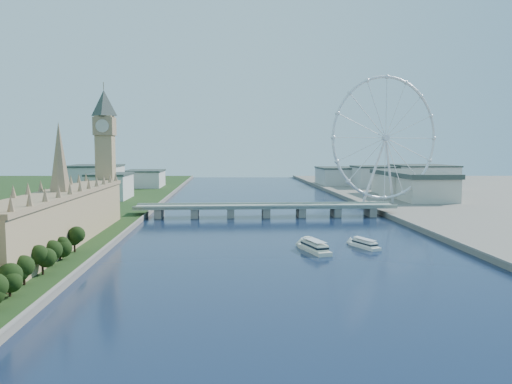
{
  "coord_description": "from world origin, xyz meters",
  "views": [
    {
      "loc": [
        -33.48,
        -119.36,
        57.88
      ],
      "look_at": [
        -13.81,
        210.0,
        28.97
      ],
      "focal_mm": 35.0,
      "sensor_mm": 36.0,
      "label": 1
    }
  ],
  "objects": [
    {
      "name": "ground",
      "position": [
        0.0,
        0.0,
        0.0
      ],
      "size": [
        2000.0,
        2000.0,
        0.0
      ],
      "primitive_type": "plane",
      "color": "#172143",
      "rests_on": "ground"
    },
    {
      "name": "tree_row",
      "position": [
        -113.0,
        58.0,
        9.63
      ],
      "size": [
        8.26,
        184.26,
        21.51
      ],
      "color": "black",
      "rests_on": "ground"
    },
    {
      "name": "parliament_range",
      "position": [
        -128.0,
        170.0,
        18.48
      ],
      "size": [
        24.0,
        200.0,
        70.0
      ],
      "color": "tan",
      "rests_on": "ground"
    },
    {
      "name": "big_ben",
      "position": [
        -128.0,
        278.0,
        66.57
      ],
      "size": [
        20.02,
        20.02,
        110.0
      ],
      "color": "tan",
      "rests_on": "ground"
    },
    {
      "name": "westminster_bridge",
      "position": [
        0.0,
        300.0,
        6.63
      ],
      "size": [
        220.0,
        22.0,
        9.5
      ],
      "color": "gray",
      "rests_on": "ground"
    },
    {
      "name": "london_eye",
      "position": [
        119.98,
        355.08,
        67.52
      ],
      "size": [
        113.6,
        39.12,
        124.3
      ],
      "color": "silver",
      "rests_on": "ground"
    },
    {
      "name": "county_hall",
      "position": [
        175.0,
        430.0,
        0.0
      ],
      "size": [
        54.0,
        144.0,
        35.0
      ],
      "primitive_type": null,
      "color": "beige",
      "rests_on": "ground"
    },
    {
      "name": "city_skyline",
      "position": [
        39.22,
        560.08,
        16.96
      ],
      "size": [
        505.0,
        280.0,
        32.0
      ],
      "color": "beige",
      "rests_on": "ground"
    },
    {
      "name": "tour_boat_near",
      "position": [
        15.65,
        153.99,
        0.0
      ],
      "size": [
        16.45,
        33.31,
        7.15
      ],
      "primitive_type": null,
      "rotation": [
        0.0,
        0.0,
        0.27
      ],
      "color": "silver",
      "rests_on": "ground"
    },
    {
      "name": "tour_boat_far",
      "position": [
        47.0,
        163.35,
        0.0
      ],
      "size": [
        15.74,
        26.76,
        5.74
      ],
      "primitive_type": null,
      "rotation": [
        0.0,
        0.0,
        0.37
      ],
      "color": "silver",
      "rests_on": "ground"
    }
  ]
}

